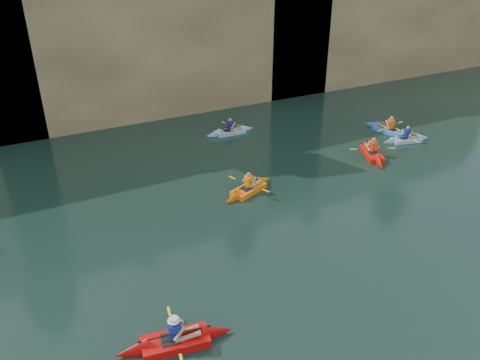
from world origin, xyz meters
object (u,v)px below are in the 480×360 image
kayaker_orange (248,189)px  kayaker_ltblue_near (406,139)px  kayaker_red_far (372,153)px  main_kayaker (175,341)px

kayaker_orange → kayaker_ltblue_near: size_ratio=1.07×
kayaker_ltblue_near → kayaker_red_far: (-3.28, -0.65, 0.01)m
kayaker_orange → main_kayaker: bearing=-153.7°
kayaker_orange → kayaker_red_far: size_ratio=0.93×
kayaker_orange → kayaker_red_far: bearing=-19.0°
kayaker_ltblue_near → kayaker_red_far: bearing=-155.8°
main_kayaker → kayaker_ltblue_near: main_kayaker is taller
kayaker_ltblue_near → kayaker_red_far: kayaker_red_far is taller
kayaker_orange → kayaker_red_far: 8.24m
main_kayaker → kayaker_ltblue_near: size_ratio=1.15×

